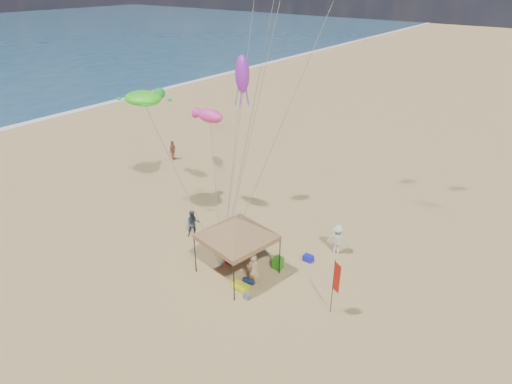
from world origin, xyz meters
TOP-DOWN VIEW (x-y plane):
  - ground at (0.00, 0.00)m, footprint 280.00×280.00m
  - canopy_tent at (0.39, 0.83)m, footprint 6.50×6.50m
  - feather_flag at (6.15, 1.12)m, footprint 0.43×0.22m
  - cooler_red at (-0.55, 1.23)m, footprint 0.54×0.38m
  - cooler_blue at (2.92, 4.13)m, footprint 0.54×0.38m
  - bag_navy at (1.50, 0.41)m, footprint 0.69×0.54m
  - bag_orange at (-1.45, 4.83)m, footprint 0.54×0.69m
  - chair_green at (1.93, 2.52)m, footprint 0.50×0.50m
  - chair_yellow at (-1.66, 2.03)m, footprint 0.50×0.50m
  - crate_grey at (2.15, -0.51)m, footprint 0.34×0.30m
  - beach_cart at (1.45, -0.18)m, footprint 0.90×0.50m
  - person_near_a at (1.74, 0.57)m, footprint 0.69×0.45m
  - person_near_b at (-4.18, 2.02)m, footprint 1.05×1.09m
  - person_near_c at (3.78, 5.89)m, footprint 1.35×1.00m
  - person_far_a at (-14.60, 9.88)m, footprint 0.76×1.10m
  - turtle_kite at (-9.29, 3.27)m, footprint 3.24×2.95m
  - fish_kite at (-5.79, 5.66)m, footprint 2.24×1.71m
  - squid_kite at (-4.41, 7.30)m, footprint 1.20×1.20m

SIDE VIEW (x-z plane):
  - ground at x=0.00m, z-range 0.00..0.00m
  - crate_grey at x=2.15m, z-range 0.00..0.28m
  - bag_navy at x=1.50m, z-range 0.00..0.36m
  - bag_orange at x=-1.45m, z-range 0.00..0.36m
  - cooler_red at x=-0.55m, z-range 0.00..0.38m
  - cooler_blue at x=2.92m, z-range 0.00..0.38m
  - beach_cart at x=1.45m, z-range 0.08..0.32m
  - chair_green at x=1.93m, z-range 0.00..0.70m
  - chair_yellow at x=-1.66m, z-range 0.00..0.70m
  - person_far_a at x=-14.60m, z-range 0.00..1.74m
  - person_near_b at x=-4.18m, z-range 0.00..1.78m
  - person_near_c at x=3.78m, z-range 0.00..1.86m
  - person_near_a at x=1.74m, z-range 0.00..1.88m
  - feather_flag at x=6.15m, z-range 0.52..3.59m
  - canopy_tent at x=0.39m, z-range 1.35..5.41m
  - fish_kite at x=-5.79m, z-range 6.18..7.07m
  - turtle_kite at x=-9.29m, z-range 7.26..8.14m
  - squid_kite at x=-4.41m, z-range 8.00..10.35m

